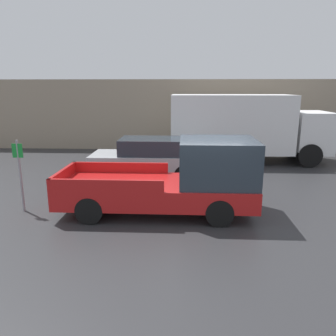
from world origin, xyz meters
The scene contains 6 objects.
ground_plane centered at (0.00, 0.00, 0.00)m, with size 60.00×60.00×0.00m, color #2D2D30.
building_wall centered at (0.00, 10.03, 1.99)m, with size 28.00×0.15×3.97m.
pickup_truck centered at (-0.65, 0.15, 0.98)m, with size 5.52×2.10×2.14m.
car centered at (-1.90, 3.88, 0.81)m, with size 4.52×1.84×1.59m.
delivery_truck centered at (2.31, 7.10, 1.75)m, with size 7.40×2.52×3.20m.
parking_sign centered at (-5.21, 0.03, 1.19)m, with size 0.30×0.07×2.10m.
Camera 1 is at (-0.53, -8.80, 3.53)m, focal length 35.00 mm.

